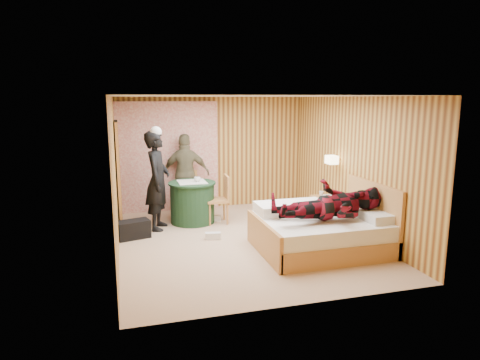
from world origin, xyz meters
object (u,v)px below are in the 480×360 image
object	(u,v)px
wall_lamp	(332,160)
duffel_bag	(133,229)
round_table	(192,202)
chair_far	(188,189)
chair_near	(221,195)
man_at_table	(186,174)
man_on_bed	(331,195)
bed	(321,231)
woman_standing	(158,181)
nightstand	(324,209)

from	to	relation	value
wall_lamp	duffel_bag	xyz separation A→B (m)	(-3.77, 0.19, -1.14)
round_table	chair_far	distance (m)	0.75
chair_near	chair_far	bearing A→B (deg)	-146.61
chair_far	chair_near	bearing A→B (deg)	-46.96
wall_lamp	man_at_table	bearing A→B (deg)	146.83
duffel_bag	man_at_table	xyz separation A→B (m)	(1.19, 1.50, 0.70)
round_table	chair_near	size ratio (longest dim) A/B	0.98
man_on_bed	man_at_table	bearing A→B (deg)	119.81
chair_far	man_at_table	bearing A→B (deg)	121.75
chair_far	man_at_table	size ratio (longest dim) A/B	0.54
duffel_bag	man_on_bed	xyz separation A→B (m)	(3.00, -1.66, 0.81)
bed	man_on_bed	distance (m)	0.70
round_table	man_at_table	xyz separation A→B (m)	(-0.00, 0.79, 0.44)
bed	woman_standing	xyz separation A→B (m)	(-2.48, 1.89, 0.62)
round_table	woman_standing	xyz separation A→B (m)	(-0.69, -0.25, 0.52)
chair_far	woman_standing	distance (m)	1.28
duffel_bag	nightstand	bearing A→B (deg)	-15.00
duffel_bag	chair_far	bearing A→B (deg)	35.32
wall_lamp	woman_standing	bearing A→B (deg)	168.78
nightstand	round_table	world-z (taller)	round_table
wall_lamp	round_table	world-z (taller)	wall_lamp
round_table	woman_standing	bearing A→B (deg)	-160.14
woman_standing	round_table	bearing A→B (deg)	-53.90
chair_far	nightstand	bearing A→B (deg)	-17.40
bed	chair_near	world-z (taller)	bed
chair_near	woman_standing	xyz separation A→B (m)	(-1.25, -0.07, 0.38)
bed	woman_standing	bearing A→B (deg)	142.60
chair_far	woman_standing	world-z (taller)	woman_standing
bed	man_on_bed	size ratio (longest dim) A/B	1.13
chair_near	man_on_bed	world-z (taller)	man_on_bed
nightstand	woman_standing	bearing A→B (deg)	171.73
chair_near	duffel_bag	world-z (taller)	chair_near
round_table	man_at_table	bearing A→B (deg)	90.00
man_on_bed	wall_lamp	bearing A→B (deg)	62.28
chair_far	man_at_table	world-z (taller)	man_at_table
duffel_bag	man_at_table	world-z (taller)	man_at_table
nightstand	chair_far	xyz separation A→B (m)	(-2.52, 1.46, 0.27)
duffel_bag	man_on_bed	world-z (taller)	man_on_bed
chair_far	chair_near	world-z (taller)	chair_near
man_on_bed	woman_standing	bearing A→B (deg)	139.71
bed	chair_far	size ratio (longest dim) A/B	2.16
woman_standing	man_at_table	size ratio (longest dim) A/B	1.09
chair_near	man_on_bed	bearing A→B (deg)	32.74
wall_lamp	duffel_bag	distance (m)	3.95
duffel_bag	woman_standing	size ratio (longest dim) A/B	0.30
bed	round_table	bearing A→B (deg)	129.78
wall_lamp	chair_far	distance (m)	3.14
chair_far	duffel_bag	bearing A→B (deg)	-117.18
round_table	man_on_bed	bearing A→B (deg)	-52.64
woman_standing	man_on_bed	world-z (taller)	woman_standing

